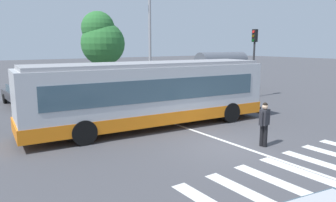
% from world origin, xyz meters
% --- Properties ---
extents(ground_plane, '(160.00, 160.00, 0.00)m').
position_xyz_m(ground_plane, '(0.00, 0.00, 0.00)').
color(ground_plane, '#47474C').
extents(city_transit_bus, '(11.96, 3.53, 3.06)m').
position_xyz_m(city_transit_bus, '(-0.91, 4.21, 1.59)').
color(city_transit_bus, black).
rests_on(city_transit_bus, ground_plane).
extents(pedestrian_crossing_street, '(0.57, 0.34, 1.72)m').
position_xyz_m(pedestrian_crossing_street, '(1.11, -0.77, 0.97)').
color(pedestrian_crossing_street, black).
rests_on(pedestrian_crossing_street, ground_plane).
extents(parked_car_charcoal, '(1.99, 4.56, 1.35)m').
position_xyz_m(parked_car_charcoal, '(-4.71, 13.66, 0.77)').
color(parked_car_charcoal, black).
rests_on(parked_car_charcoal, ground_plane).
extents(parked_car_black, '(1.99, 4.56, 1.35)m').
position_xyz_m(parked_car_black, '(-1.90, 13.15, 0.77)').
color(parked_car_black, black).
rests_on(parked_car_black, ground_plane).
extents(parked_car_champagne, '(2.18, 4.63, 1.35)m').
position_xyz_m(parked_car_champagne, '(0.69, 13.81, 0.77)').
color(parked_car_champagne, black).
rests_on(parked_car_champagne, ground_plane).
extents(traffic_light_far_corner, '(0.33, 0.32, 4.95)m').
position_xyz_m(traffic_light_far_corner, '(9.82, 7.28, 3.31)').
color(traffic_light_far_corner, '#28282B').
rests_on(traffic_light_far_corner, ground_plane).
extents(bus_stop_shelter, '(4.78, 1.54, 3.25)m').
position_xyz_m(bus_stop_shelter, '(10.34, 11.13, 2.42)').
color(bus_stop_shelter, '#28282B').
rests_on(bus_stop_shelter, ground_plane).
extents(twin_arm_street_lamp, '(4.38, 0.32, 9.09)m').
position_xyz_m(twin_arm_street_lamp, '(4.01, 12.19, 5.58)').
color(twin_arm_street_lamp, '#939399').
rests_on(twin_arm_street_lamp, ground_plane).
extents(background_tree_right, '(3.89, 3.89, 6.77)m').
position_xyz_m(background_tree_right, '(3.03, 18.81, 4.34)').
color(background_tree_right, brown).
rests_on(background_tree_right, ground_plane).
extents(crosswalk_painted_stripes, '(7.77, 2.73, 0.01)m').
position_xyz_m(crosswalk_painted_stripes, '(0.03, -3.01, 0.00)').
color(crosswalk_painted_stripes, silver).
rests_on(crosswalk_painted_stripes, ground_plane).
extents(lane_center_line, '(0.16, 24.00, 0.01)m').
position_xyz_m(lane_center_line, '(0.37, 2.00, 0.00)').
color(lane_center_line, silver).
rests_on(lane_center_line, ground_plane).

